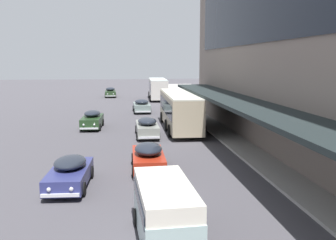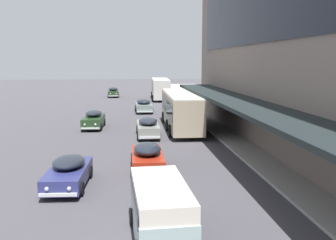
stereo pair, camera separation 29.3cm
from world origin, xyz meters
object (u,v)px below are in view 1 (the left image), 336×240
(transit_bus_kerbside_front, at_px, (179,109))
(sedan_trailing_mid, at_px, (110,92))
(sedan_lead_mid, at_px, (142,106))
(sedan_lead_near, at_px, (148,157))
(sedan_far_back, at_px, (92,119))
(transit_bus_kerbside_rear, at_px, (158,88))
(sedan_oncoming_rear, at_px, (147,127))
(vw_van, at_px, (164,207))
(sedan_second_mid, at_px, (70,172))

(transit_bus_kerbside_front, height_order, sedan_trailing_mid, transit_bus_kerbside_front)
(sedan_lead_mid, distance_m, sedan_trailing_mid, 19.98)
(sedan_lead_near, height_order, sedan_lead_mid, sedan_lead_mid)
(sedan_lead_near, relative_size, sedan_lead_mid, 0.97)
(transit_bus_kerbside_front, bearing_deg, sedan_far_back, 170.29)
(transit_bus_kerbside_rear, xyz_separation_m, sedan_oncoming_rear, (-3.48, -28.65, -1.07))
(sedan_lead_near, bearing_deg, sedan_oncoming_rear, 86.79)
(transit_bus_kerbside_front, height_order, vw_van, transit_bus_kerbside_front)
(sedan_lead_near, xyz_separation_m, sedan_second_mid, (-3.90, -2.30, -0.04))
(sedan_lead_mid, xyz_separation_m, vw_van, (-0.77, -31.61, 0.33))
(sedan_lead_near, height_order, sedan_second_mid, sedan_lead_near)
(sedan_far_back, relative_size, vw_van, 0.98)
(transit_bus_kerbside_rear, bearing_deg, vw_van, -94.96)
(transit_bus_kerbside_rear, xyz_separation_m, sedan_lead_mid, (-3.23, -14.44, -1.07))
(sedan_far_back, height_order, sedan_second_mid, sedan_far_back)
(transit_bus_kerbside_rear, distance_m, sedan_far_back, 25.69)
(vw_van, bearing_deg, transit_bus_kerbside_rear, 85.04)
(vw_van, bearing_deg, sedan_lead_mid, 88.61)
(transit_bus_kerbside_rear, relative_size, sedan_second_mid, 2.13)
(sedan_far_back, bearing_deg, sedan_second_mid, -89.22)
(transit_bus_kerbside_front, xyz_separation_m, transit_bus_kerbside_rear, (0.45, 25.66, 0.02))
(transit_bus_kerbside_front, bearing_deg, transit_bus_kerbside_rear, 88.99)
(transit_bus_kerbside_rear, bearing_deg, sedan_lead_near, -96.02)
(sedan_lead_mid, relative_size, sedan_trailing_mid, 1.02)
(transit_bus_kerbside_rear, bearing_deg, sedan_lead_mid, -102.59)
(sedan_lead_near, relative_size, sedan_far_back, 0.96)
(sedan_trailing_mid, distance_m, sedan_second_mid, 45.34)
(sedan_lead_mid, bearing_deg, sedan_trailing_mid, 102.34)
(sedan_trailing_mid, xyz_separation_m, sedan_oncoming_rear, (4.01, -33.73, -0.03))
(sedan_trailing_mid, relative_size, vw_van, 0.95)
(sedan_oncoming_rear, bearing_deg, vw_van, -91.68)
(transit_bus_kerbside_front, relative_size, sedan_lead_mid, 2.52)
(sedan_second_mid, bearing_deg, sedan_lead_mid, 79.72)
(sedan_lead_near, relative_size, vw_van, 0.94)
(sedan_trailing_mid, bearing_deg, sedan_far_back, -91.23)
(transit_bus_kerbside_front, height_order, sedan_second_mid, transit_bus_kerbside_front)
(sedan_lead_mid, height_order, vw_van, vw_van)
(sedan_lead_mid, distance_m, sedan_far_back, 11.05)
(sedan_lead_near, distance_m, sedan_oncoming_rear, 9.32)
(sedan_lead_mid, relative_size, vw_van, 0.97)
(transit_bus_kerbside_front, distance_m, sedan_trailing_mid, 31.56)
(transit_bus_kerbside_front, xyz_separation_m, sedan_second_mid, (-7.45, -14.60, -1.11))
(sedan_trailing_mid, bearing_deg, sedan_lead_mid, -77.66)
(transit_bus_kerbside_rear, relative_size, sedan_oncoming_rear, 2.02)
(sedan_trailing_mid, bearing_deg, sedan_lead_near, -85.36)
(sedan_lead_near, xyz_separation_m, sedan_lead_mid, (0.78, 23.52, 0.01))
(sedan_lead_near, distance_m, vw_van, 8.09)
(sedan_lead_near, xyz_separation_m, vw_van, (0.01, -8.09, 0.34))
(sedan_oncoming_rear, xyz_separation_m, vw_van, (-0.51, -17.40, 0.33))
(sedan_trailing_mid, bearing_deg, transit_bus_kerbside_rear, -34.13)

